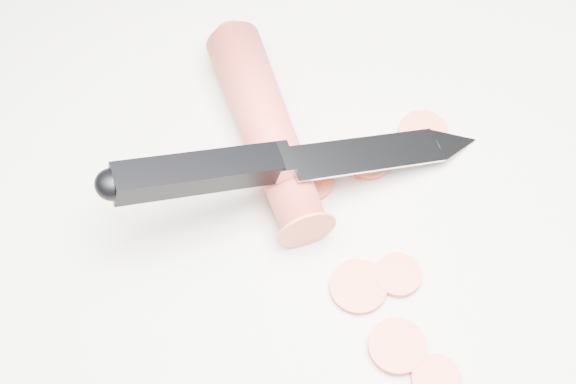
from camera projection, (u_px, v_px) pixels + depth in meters
ground at (330, 200)px, 0.59m from camera, size 2.40×2.40×0.00m
carrot at (267, 129)px, 0.60m from camera, size 0.10×0.18×0.04m
carrot_slice_0 at (358, 287)px, 0.56m from camera, size 0.04×0.04×0.01m
carrot_slice_1 at (397, 346)px, 0.53m from camera, size 0.04×0.04×0.01m
carrot_slice_2 at (369, 160)px, 0.61m from camera, size 0.03×0.03×0.01m
carrot_slice_3 at (398, 275)px, 0.56m from camera, size 0.03×0.03×0.01m
carrot_slice_4 at (423, 132)px, 0.62m from camera, size 0.04×0.04×0.01m
carrot_slice_5 at (311, 180)px, 0.60m from camera, size 0.04×0.04×0.01m
carrot_slice_6 at (436, 379)px, 0.52m from camera, size 0.03×0.03×0.01m
kitchen_knife at (303, 156)px, 0.56m from camera, size 0.28×0.13×0.09m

